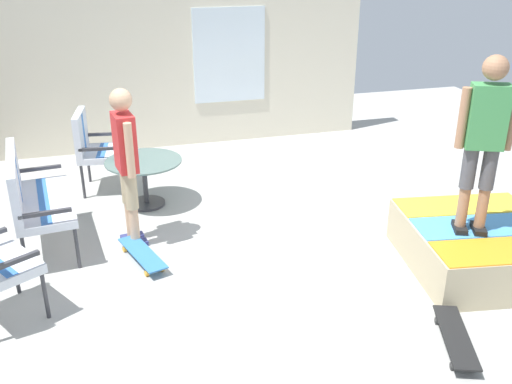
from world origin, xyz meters
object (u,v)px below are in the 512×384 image
(patio_bench, at_px, (30,193))
(skateboard_by_bench, at_px, (142,254))
(patio_chair_near_house, at_px, (92,144))
(person_watching, at_px, (126,157))
(skateboard_spare, at_px, (456,337))
(person_skater, at_px, (485,134))
(patio_table, at_px, (144,173))
(skate_ramp, at_px, (482,246))

(patio_bench, height_order, skateboard_by_bench, patio_bench)
(patio_bench, distance_m, patio_chair_near_house, 1.54)
(patio_bench, distance_m, person_watching, 1.03)
(patio_bench, distance_m, skateboard_by_bench, 1.28)
(skateboard_spare, bearing_deg, person_skater, -36.71)
(patio_chair_near_house, distance_m, skateboard_spare, 4.80)
(person_skater, height_order, skateboard_spare, person_skater)
(skateboard_spare, bearing_deg, patio_table, 31.65)
(person_watching, relative_size, skateboard_by_bench, 2.01)
(patio_chair_near_house, height_order, skateboard_by_bench, patio_chair_near_house)
(patio_bench, bearing_deg, person_skater, -112.44)
(patio_table, xyz_separation_m, person_skater, (-2.39, -2.76, 0.98))
(skate_ramp, xyz_separation_m, patio_bench, (1.58, 4.17, 0.39))
(patio_bench, bearing_deg, skateboard_spare, -128.45)
(skate_ramp, relative_size, person_watching, 1.28)
(patio_chair_near_house, xyz_separation_m, skateboard_by_bench, (-2.00, -0.38, -0.53))
(person_skater, bearing_deg, skateboard_by_bench, 70.47)
(patio_table, distance_m, person_watching, 1.11)
(skateboard_by_bench, height_order, skateboard_spare, same)
(skate_ramp, xyz_separation_m, patio_chair_near_house, (2.99, 3.54, 0.39))
(skate_ramp, xyz_separation_m, patio_table, (2.34, 2.98, 0.18))
(person_skater, distance_m, skateboard_by_bench, 3.38)
(skate_ramp, xyz_separation_m, skateboard_spare, (-1.00, 0.93, -0.14))
(patio_table, bearing_deg, skateboard_by_bench, 172.45)
(patio_table, relative_size, person_skater, 0.55)
(patio_chair_near_house, distance_m, person_watching, 1.65)
(skate_ramp, height_order, skateboard_by_bench, skate_ramp)
(skateboard_spare, bearing_deg, person_watching, 43.52)
(patio_table, height_order, skateboard_spare, patio_table)
(person_watching, xyz_separation_m, person_skater, (-1.46, -2.99, 0.43))
(patio_table, relative_size, person_watching, 0.55)
(patio_table, xyz_separation_m, skateboard_spare, (-3.33, -2.05, -0.32))
(patio_table, height_order, person_watching, person_watching)
(person_watching, height_order, skateboard_spare, person_watching)
(patio_bench, height_order, patio_table, patio_bench)
(skateboard_by_bench, bearing_deg, patio_chair_near_house, 10.85)
(patio_table, bearing_deg, person_watching, 166.18)
(patio_bench, relative_size, skateboard_by_bench, 1.58)
(patio_chair_near_house, relative_size, skateboard_by_bench, 1.24)
(skate_ramp, height_order, patio_bench, patio_bench)
(skate_ramp, bearing_deg, skateboard_by_bench, 72.61)
(skate_ramp, bearing_deg, person_watching, 66.36)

